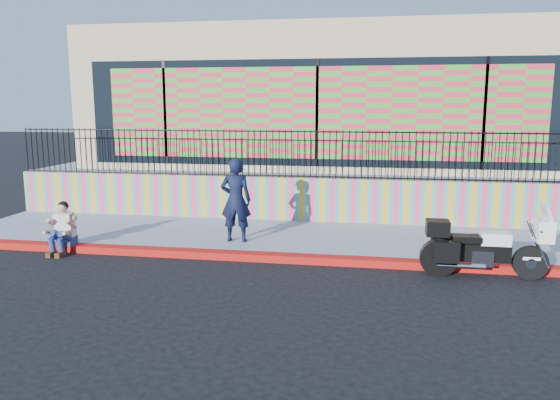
# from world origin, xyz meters

# --- Properties ---
(ground) EXTENTS (90.00, 90.00, 0.00)m
(ground) POSITION_xyz_m (0.00, 0.00, 0.00)
(ground) COLOR black
(ground) RESTS_ON ground
(red_curb) EXTENTS (16.00, 0.30, 0.15)m
(red_curb) POSITION_xyz_m (0.00, 0.00, 0.07)
(red_curb) COLOR #B4190C
(red_curb) RESTS_ON ground
(sidewalk) EXTENTS (16.00, 3.00, 0.15)m
(sidewalk) POSITION_xyz_m (0.00, 1.65, 0.07)
(sidewalk) COLOR gray
(sidewalk) RESTS_ON ground
(mural_wall) EXTENTS (16.00, 0.20, 1.10)m
(mural_wall) POSITION_xyz_m (0.00, 3.25, 0.70)
(mural_wall) COLOR #ED3E71
(mural_wall) RESTS_ON sidewalk
(metal_fence) EXTENTS (15.80, 0.04, 1.20)m
(metal_fence) POSITION_xyz_m (0.00, 3.25, 1.85)
(metal_fence) COLOR black
(metal_fence) RESTS_ON mural_wall
(elevated_platform) EXTENTS (16.00, 10.00, 1.25)m
(elevated_platform) POSITION_xyz_m (0.00, 8.35, 0.62)
(elevated_platform) COLOR gray
(elevated_platform) RESTS_ON ground
(storefront_building) EXTENTS (14.00, 8.06, 4.00)m
(storefront_building) POSITION_xyz_m (0.00, 8.13, 3.25)
(storefront_building) COLOR #C9B786
(storefront_building) RESTS_ON elevated_platform
(police_motorcycle) EXTENTS (2.19, 0.72, 1.36)m
(police_motorcycle) POSITION_xyz_m (3.48, -0.35, 0.57)
(police_motorcycle) COLOR black
(police_motorcycle) RESTS_ON ground
(police_officer) EXTENTS (0.69, 0.49, 1.81)m
(police_officer) POSITION_xyz_m (-1.39, 0.87, 1.06)
(police_officer) COLOR black
(police_officer) RESTS_ON sidewalk
(seated_man) EXTENTS (0.54, 0.71, 1.06)m
(seated_man) POSITION_xyz_m (-4.87, -0.20, 0.45)
(seated_man) COLOR navy
(seated_man) RESTS_ON ground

